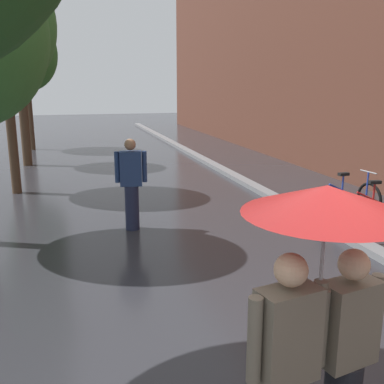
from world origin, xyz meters
name	(u,v)px	position (x,y,z in m)	size (l,w,h in m)	color
kerb_strip	(231,175)	(3.20, 10.00, 0.06)	(0.30, 36.00, 0.12)	slate
street_tree_2	(1,25)	(-2.75, 9.55, 4.02)	(2.49, 2.49, 5.57)	#473323
street_tree_3	(17,39)	(-2.77, 13.67, 4.07)	(2.33, 2.33, 5.38)	#473323
street_tree_4	(25,54)	(-2.83, 17.59, 3.86)	(2.51, 2.51, 5.36)	#473323
parked_bicycle_3	(382,211)	(4.13, 4.52, 0.38)	(1.16, 0.84, 0.96)	black
parked_bicycle_4	(349,200)	(4.02, 5.38, 0.38)	(1.14, 0.80, 0.96)	black
couple_under_umbrella	(320,296)	(0.03, 0.05, 1.35)	(1.10, 1.05, 2.08)	black
pedestrian_walking_midground	(131,184)	(-0.37, 5.84, 0.88)	(0.58, 0.28, 1.72)	#1E233D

